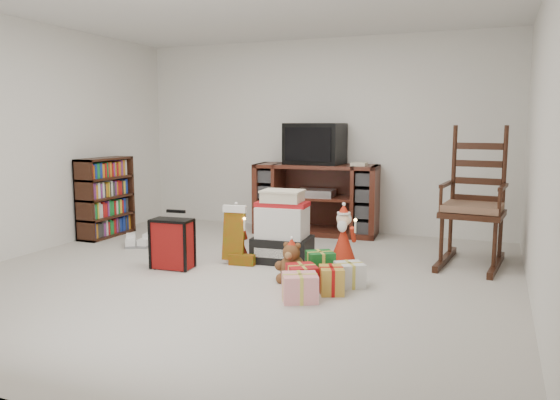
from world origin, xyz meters
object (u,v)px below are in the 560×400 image
object	(u,v)px
tv_stand	(316,199)
sneaker_pair	(139,242)
mrs_claus_figurine	(237,239)
santa_figurine	(343,241)
teddy_bear	(292,264)
crt_television	(315,144)
bookshelf	(106,199)
red_suitcase	(172,244)
rocking_chair	(473,215)
gift_pile	(282,231)
gift_cluster	(317,275)

from	to	relation	value
tv_stand	sneaker_pair	bearing A→B (deg)	-142.69
mrs_claus_figurine	santa_figurine	bearing A→B (deg)	13.36
teddy_bear	crt_television	distance (m)	2.46
tv_stand	bookshelf	bearing A→B (deg)	-159.09
red_suitcase	santa_figurine	distance (m)	1.69
tv_stand	mrs_claus_figurine	xyz separation A→B (m)	(-0.32, -1.66, -0.22)
rocking_chair	sneaker_pair	world-z (taller)	rocking_chair
gift_pile	gift_cluster	world-z (taller)	gift_pile
teddy_bear	red_suitcase	bearing A→B (deg)	-178.50
gift_pile	mrs_claus_figurine	distance (m)	0.48
gift_pile	sneaker_pair	world-z (taller)	gift_pile
rocking_chair	gift_cluster	xyz separation A→B (m)	(-1.19, -1.40, -0.37)
tv_stand	rocking_chair	distance (m)	2.13
rocking_chair	santa_figurine	world-z (taller)	rocking_chair
tv_stand	teddy_bear	bearing A→B (deg)	-82.24
red_suitcase	sneaker_pair	distance (m)	1.15
rocking_chair	teddy_bear	world-z (taller)	rocking_chair
sneaker_pair	crt_television	xyz separation A→B (m)	(1.63, 1.53, 1.10)
bookshelf	red_suitcase	size ratio (longest dim) A/B	1.72
santa_figurine	bookshelf	bearing A→B (deg)	175.20
red_suitcase	sneaker_pair	size ratio (longest dim) A/B	1.47
gift_cluster	mrs_claus_figurine	bearing A→B (deg)	149.54
mrs_claus_figurine	gift_cluster	size ratio (longest dim) A/B	0.74
gift_pile	mrs_claus_figurine	xyz separation A→B (m)	(-0.46, -0.13, -0.09)
bookshelf	sneaker_pair	size ratio (longest dim) A/B	2.53
rocking_chair	gift_pile	world-z (taller)	rocking_chair
santa_figurine	sneaker_pair	xyz separation A→B (m)	(-2.41, -0.09, -0.19)
mrs_claus_figurine	crt_television	bearing A→B (deg)	80.43
mrs_claus_figurine	crt_television	world-z (taller)	crt_television
tv_stand	sneaker_pair	world-z (taller)	tv_stand
gift_pile	gift_cluster	size ratio (longest dim) A/B	0.90
red_suitcase	gift_pile	bearing A→B (deg)	32.11
mrs_claus_figurine	gift_cluster	world-z (taller)	mrs_claus_figurine
teddy_bear	sneaker_pair	distance (m)	2.24
gift_cluster	crt_television	xyz separation A→B (m)	(-0.79, 2.33, 1.03)
rocking_chair	teddy_bear	xyz separation A→B (m)	(-1.47, -1.25, -0.34)
gift_pile	crt_television	bearing A→B (deg)	92.29
mrs_claus_figurine	red_suitcase	bearing A→B (deg)	-130.34
tv_stand	teddy_bear	size ratio (longest dim) A/B	4.57
mrs_claus_figurine	rocking_chair	bearing A→B (deg)	18.72
sneaker_pair	crt_television	distance (m)	2.49
teddy_bear	tv_stand	bearing A→B (deg)	102.37
crt_television	santa_figurine	bearing A→B (deg)	-59.29
gift_cluster	santa_figurine	bearing A→B (deg)	90.50
sneaker_pair	gift_cluster	size ratio (longest dim) A/B	0.48
red_suitcase	teddy_bear	bearing A→B (deg)	-2.28
santa_figurine	crt_television	size ratio (longest dim) A/B	0.85
red_suitcase	crt_television	bearing A→B (deg)	68.07
bookshelf	crt_television	world-z (taller)	crt_television
gift_pile	santa_figurine	world-z (taller)	gift_pile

